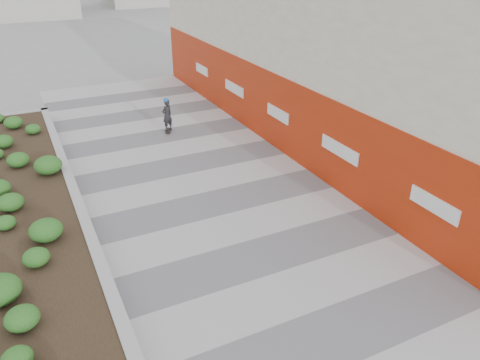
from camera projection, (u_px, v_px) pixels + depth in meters
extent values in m
plane|color=gray|center=(302.00, 295.00, 11.18)|extent=(160.00, 160.00, 0.00)
cube|color=#A8A8AD|center=(245.00, 233.00, 13.58)|extent=(8.00, 36.00, 0.01)
cube|color=beige|center=(332.00, 38.00, 19.31)|extent=(6.00, 24.00, 8.00)
cube|color=#B82A0E|center=(267.00, 106.00, 19.28)|extent=(0.12, 24.00, 3.00)
cube|color=#9E9EA0|center=(14.00, 119.00, 21.58)|extent=(3.00, 0.30, 0.55)
cube|color=#9E9EA0|center=(74.00, 195.00, 15.03)|extent=(0.30, 18.00, 0.55)
cube|color=#2D2116|center=(30.00, 205.00, 14.51)|extent=(2.40, 17.40, 0.50)
cylinder|color=#595654|center=(260.00, 229.00, 13.78)|extent=(0.44, 0.44, 0.01)
cube|color=black|center=(168.00, 131.00, 20.80)|extent=(0.47, 0.74, 0.02)
imported|color=#222327|center=(167.00, 115.00, 20.47)|extent=(0.61, 0.51, 1.41)
sphere|color=blue|center=(166.00, 101.00, 20.17)|extent=(0.23, 0.23, 0.23)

